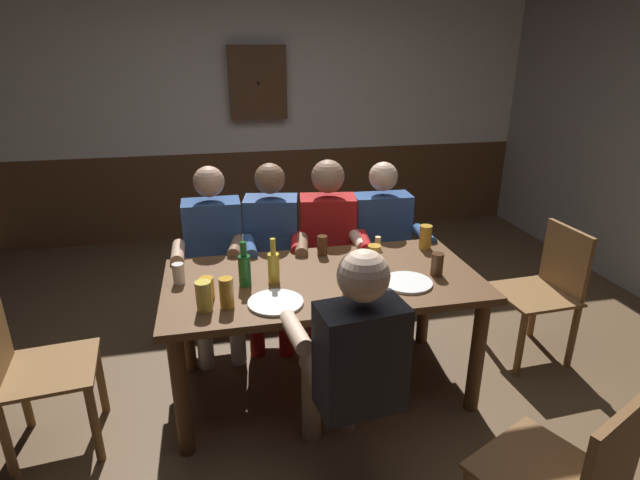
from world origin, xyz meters
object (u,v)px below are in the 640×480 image
object	(u,v)px
chair_empty_near_left	(29,368)
pint_glass_4	(207,288)
pint_glass_3	(425,237)
pint_glass_8	(322,246)
plate_1	(276,303)
bottle_1	(274,266)
pint_glass_2	(204,296)
pint_glass_1	(374,258)
person_3	(384,240)
person_1	(271,247)
bottle_0	(245,269)
pint_glass_0	(179,274)
wall_dart_cabinet	(258,83)
dining_table	(323,294)
chair_empty_near_right	(545,289)
person_2	(328,241)
pint_glass_5	(227,293)
person_4	(353,356)
pint_glass_6	(350,290)
condiment_caddy	(360,279)
pint_glass_7	(437,264)
plate_0	(407,283)
person_0	(215,253)
table_candle	(378,243)

from	to	relation	value
chair_empty_near_left	pint_glass_4	distance (m)	0.93
pint_glass_3	pint_glass_8	distance (m)	0.66
plate_1	bottle_1	size ratio (longest dim) A/B	1.10
pint_glass_2	pint_glass_8	bearing A→B (deg)	38.18
pint_glass_1	bottle_1	bearing A→B (deg)	-176.83
bottle_1	person_3	bearing A→B (deg)	37.80
person_1	pint_glass_4	xyz separation A→B (m)	(-0.42, -0.78, 0.12)
person_1	plate_1	world-z (taller)	person_1
bottle_0	pint_glass_0	xyz separation A→B (m)	(-0.35, 0.10, -0.04)
pint_glass_1	pint_glass_2	bearing A→B (deg)	-163.93
pint_glass_8	wall_dart_cabinet	size ratio (longest dim) A/B	0.18
person_3	chair_empty_near_left	distance (m)	2.24
dining_table	chair_empty_near_right	size ratio (longest dim) A/B	1.97
chair_empty_near_left	person_1	bearing A→B (deg)	116.65
person_2	plate_1	distance (m)	1.04
person_3	pint_glass_8	bearing A→B (deg)	36.22
person_1	plate_1	distance (m)	0.93
pint_glass_5	chair_empty_near_left	bearing A→B (deg)	175.80
pint_glass_3	pint_glass_4	bearing A→B (deg)	-163.58
dining_table	pint_glass_2	size ratio (longest dim) A/B	11.50
chair_empty_near_right	pint_glass_8	size ratio (longest dim) A/B	7.15
person_4	pint_glass_4	size ratio (longest dim) A/B	10.69
pint_glass_3	bottle_0	bearing A→B (deg)	-165.71
bottle_1	pint_glass_6	bearing A→B (deg)	-40.84
condiment_caddy	pint_glass_7	xyz separation A→B (m)	(0.45, 0.01, 0.04)
person_2	bottle_0	size ratio (longest dim) A/B	4.95
person_2	condiment_caddy	bearing A→B (deg)	98.49
person_1	bottle_0	distance (m)	0.73
plate_0	pint_glass_3	bearing A→B (deg)	57.24
condiment_caddy	pint_glass_6	xyz separation A→B (m)	(-0.11, -0.18, 0.04)
bottle_0	pint_glass_1	world-z (taller)	bottle_0
person_3	pint_glass_2	distance (m)	1.53
dining_table	pint_glass_1	distance (m)	0.35
plate_0	pint_glass_1	bearing A→B (deg)	120.85
person_3	bottle_1	xyz separation A→B (m)	(-0.85, -0.66, 0.17)
pint_glass_2	chair_empty_near_right	bearing A→B (deg)	8.34
condiment_caddy	pint_glass_8	bearing A→B (deg)	104.98
person_0	pint_glass_6	size ratio (longest dim) A/B	9.87
person_2	pint_glass_3	bearing A→B (deg)	153.37
table_candle	pint_glass_1	bearing A→B (deg)	-112.25
bottle_0	wall_dart_cabinet	distance (m)	2.86
chair_empty_near_left	bottle_0	distance (m)	1.14
person_2	person_3	xyz separation A→B (m)	(0.40, -0.00, -0.02)
pint_glass_1	pint_glass_5	xyz separation A→B (m)	(-0.83, -0.27, 0.00)
bottle_1	wall_dart_cabinet	distance (m)	2.84
pint_glass_6	pint_glass_2	bearing A→B (deg)	175.46
chair_empty_near_right	bottle_1	xyz separation A→B (m)	(-1.75, -0.07, 0.36)
person_1	pint_glass_0	bearing A→B (deg)	56.22
chair_empty_near_left	person_3	bearing A→B (deg)	105.45
person_3	pint_glass_2	size ratio (longest dim) A/B	7.96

